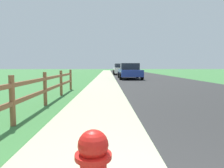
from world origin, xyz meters
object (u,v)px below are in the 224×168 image
at_px(parked_car_white, 120,69).
at_px(parked_car_red, 121,68).
at_px(parked_suv_blue, 130,71).
at_px(parked_car_silver, 120,68).

xyz_separation_m(parked_car_white, parked_car_red, (1.07, 16.48, -0.02)).
distance_m(parked_suv_blue, parked_car_white, 9.80).
height_order(parked_car_white, parked_car_silver, parked_car_silver).
distance_m(parked_car_white, parked_car_red, 16.52).
relative_size(parked_car_silver, parked_car_red, 0.94).
height_order(parked_suv_blue, parked_car_silver, parked_car_silver).
bearing_deg(parked_suv_blue, parked_car_red, 88.31).
bearing_deg(parked_car_red, parked_car_white, -93.72).
height_order(parked_suv_blue, parked_car_white, parked_car_white).
xyz_separation_m(parked_suv_blue, parked_car_silver, (0.04, 17.30, 0.11)).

